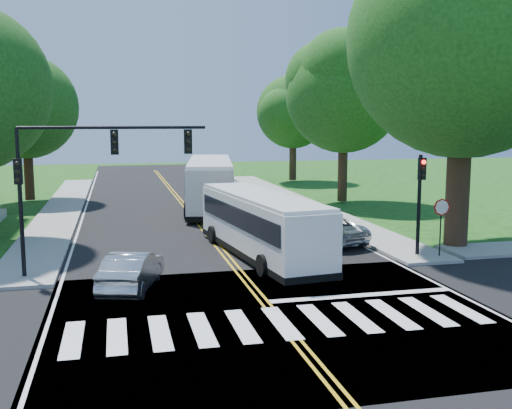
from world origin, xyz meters
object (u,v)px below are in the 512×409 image
object	(u,v)px
bus_follow	(210,183)
hatchback	(132,270)
dark_sedan	(279,207)
bus_lead	(261,224)
signal_ne	(420,191)
suv	(323,229)
signal_nw	(84,164)

from	to	relation	value
bus_follow	hatchback	bearing A→B (deg)	82.08
bus_follow	dark_sedan	world-z (taller)	bus_follow
bus_lead	bus_follow	size ratio (longest dim) A/B	0.83
signal_ne	bus_follow	world-z (taller)	signal_ne
suv	signal_nw	bearing A→B (deg)	1.21
signal_ne	hatchback	world-z (taller)	signal_ne
signal_nw	bus_lead	bearing A→B (deg)	14.15
signal_nw	dark_sedan	distance (m)	17.16
bus_lead	hatchback	world-z (taller)	bus_lead
bus_follow	suv	bearing A→B (deg)	115.12
signal_nw	bus_follow	bearing A→B (deg)	66.00
bus_lead	dark_sedan	bearing A→B (deg)	-117.17
signal_ne	suv	bearing A→B (deg)	127.54
hatchback	suv	size ratio (longest dim) A/B	0.84
signal_ne	suv	world-z (taller)	signal_ne
signal_nw	suv	distance (m)	12.28
signal_nw	signal_ne	distance (m)	14.13
bus_follow	signal_ne	bearing A→B (deg)	120.99
bus_follow	hatchback	world-z (taller)	bus_follow
signal_nw	suv	bearing A→B (deg)	19.75
bus_lead	hatchback	bearing A→B (deg)	27.89
suv	dark_sedan	world-z (taller)	suv
signal_nw	hatchback	bearing A→B (deg)	-53.96
dark_sedan	signal_ne	bearing A→B (deg)	95.15
bus_follow	signal_nw	bearing A→B (deg)	75.15
bus_follow	suv	world-z (taller)	bus_follow
suv	hatchback	bearing A→B (deg)	14.75
signal_ne	bus_lead	world-z (taller)	signal_ne
signal_nw	suv	world-z (taller)	signal_nw
bus_follow	suv	xyz separation A→B (m)	(3.63, -12.66, -1.09)
hatchback	suv	world-z (taller)	suv
hatchback	suv	xyz separation A→B (m)	(9.41, 6.18, 0.00)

